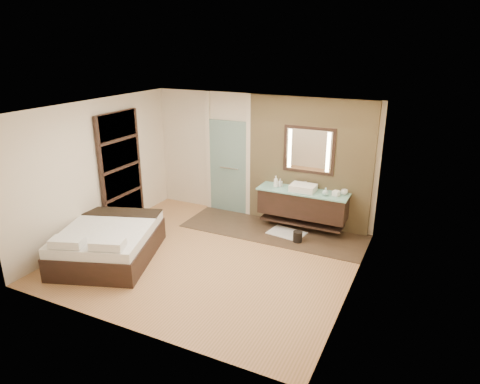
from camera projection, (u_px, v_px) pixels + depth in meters
The scene contains 15 objects.
floor at pixel (210, 258), 7.76m from camera, with size 5.00×5.00×0.00m, color #9A6D40.
tile_strip at pixel (273, 231), 8.87m from camera, with size 3.80×1.30×0.01m, color #3A2B1F.
stone_wall at pixel (309, 164), 8.74m from camera, with size 2.60×0.08×2.70m, color tan.
vanity at pixel (303, 204), 8.75m from camera, with size 1.85×0.55×0.88m.
mirror_unit at pixel (309, 150), 8.59m from camera, with size 1.06×0.04×0.96m.
frosted_door at pixel (228, 163), 9.56m from camera, with size 1.10×0.12×2.70m.
shoji_partition at pixel (121, 169), 8.85m from camera, with size 0.06×1.20×2.40m.
bed at pixel (109, 243), 7.67m from camera, with size 2.09×2.32×0.74m.
bath_mat at pixel (287, 233), 8.74m from camera, with size 0.72×0.50×0.02m, color silver.
waste_bin at pixel (298, 237), 8.34m from camera, with size 0.18×0.18×0.23m, color black.
tissue_box at pixel (336, 193), 8.34m from camera, with size 0.12×0.12×0.10m, color white.
soap_bottle_a at pixel (276, 181), 8.83m from camera, with size 0.09×0.09×0.24m, color white.
soap_bottle_b at pixel (280, 183), 8.86m from camera, with size 0.08×0.08×0.17m, color #B2B2B2.
soap_bottle_c at pixel (326, 192), 8.35m from camera, with size 0.13×0.13×0.16m, color #A8D4D2.
cup at pixel (344, 192), 8.40m from camera, with size 0.13×0.13×0.11m, color white.
Camera 1 is at (3.48, -6.00, 3.72)m, focal length 32.00 mm.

